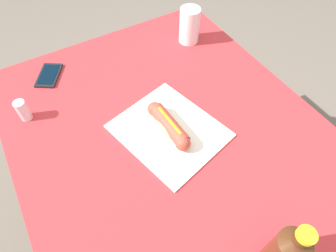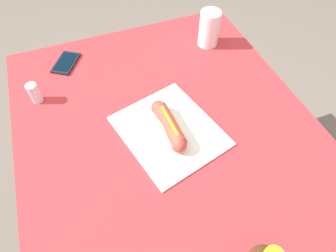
% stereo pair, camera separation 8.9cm
% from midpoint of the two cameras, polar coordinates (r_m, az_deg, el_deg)
% --- Properties ---
extents(ground_plane, '(6.00, 6.00, 0.00)m').
position_cam_midpoint_polar(ground_plane, '(1.59, -1.13, -18.02)').
color(ground_plane, '#6B6056').
rests_on(ground_plane, ground).
extents(dining_table, '(1.18, 0.93, 0.76)m').
position_cam_midpoint_polar(dining_table, '(1.01, -1.70, -6.33)').
color(dining_table, brown).
rests_on(dining_table, ground).
extents(paper_wrapper, '(0.38, 0.34, 0.01)m').
position_cam_midpoint_polar(paper_wrapper, '(0.91, -2.79, -1.21)').
color(paper_wrapper, silver).
rests_on(paper_wrapper, dining_table).
extents(hot_dog, '(0.20, 0.06, 0.05)m').
position_cam_midpoint_polar(hot_dog, '(0.89, -2.86, -0.15)').
color(hot_dog, '#DBB26B').
rests_on(hot_dog, paper_wrapper).
extents(cell_phone, '(0.14, 0.13, 0.01)m').
position_cam_midpoint_polar(cell_phone, '(1.18, -24.36, 8.93)').
color(cell_phone, black).
rests_on(cell_phone, dining_table).
extents(soda_bottle, '(0.07, 0.07, 0.21)m').
position_cam_midpoint_polar(soda_bottle, '(0.70, 18.57, -22.59)').
color(soda_bottle, '#4C2814').
rests_on(soda_bottle, dining_table).
extents(drinking_cup, '(0.08, 0.08, 0.14)m').
position_cam_midpoint_polar(drinking_cup, '(1.20, 2.01, 18.99)').
color(drinking_cup, white).
rests_on(drinking_cup, dining_table).
extents(salt_shaker, '(0.04, 0.04, 0.07)m').
position_cam_midpoint_polar(salt_shaker, '(1.05, -28.79, 2.55)').
color(salt_shaker, silver).
rests_on(salt_shaker, dining_table).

